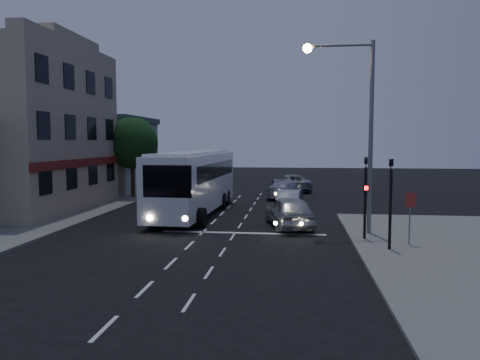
# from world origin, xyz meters

# --- Properties ---
(ground) EXTENTS (120.00, 120.00, 0.00)m
(ground) POSITION_xyz_m (0.00, 0.00, 0.00)
(ground) COLOR black
(sidewalk_far) EXTENTS (12.00, 50.00, 0.12)m
(sidewalk_far) POSITION_xyz_m (-13.00, 8.00, 0.06)
(sidewalk_far) COLOR slate
(sidewalk_far) RESTS_ON ground
(road_markings) EXTENTS (8.00, 30.55, 0.01)m
(road_markings) POSITION_xyz_m (1.29, 3.31, 0.00)
(road_markings) COLOR silver
(road_markings) RESTS_ON ground
(tour_bus) EXTENTS (3.06, 12.59, 3.84)m
(tour_bus) POSITION_xyz_m (-1.61, 7.59, 2.08)
(tour_bus) COLOR white
(tour_bus) RESTS_ON ground
(car_suv) EXTENTS (2.99, 5.16, 1.65)m
(car_suv) POSITION_xyz_m (4.20, 3.80, 0.83)
(car_suv) COLOR #B8B8B8
(car_suv) RESTS_ON ground
(car_sedan_a) EXTENTS (1.61, 4.12, 1.34)m
(car_sedan_a) POSITION_xyz_m (4.10, 10.02, 0.67)
(car_sedan_a) COLOR white
(car_sedan_a) RESTS_ON ground
(car_sedan_b) EXTENTS (3.26, 5.06, 1.37)m
(car_sedan_b) POSITION_xyz_m (3.70, 16.07, 0.68)
(car_sedan_b) COLOR #B1AFC4
(car_sedan_b) RESTS_ON ground
(car_sedan_c) EXTENTS (3.98, 5.91, 1.50)m
(car_sedan_c) POSITION_xyz_m (4.10, 21.74, 0.75)
(car_sedan_c) COLOR #9EA1A8
(car_sedan_c) RESTS_ON ground
(traffic_signal_main) EXTENTS (0.25, 0.35, 4.10)m
(traffic_signal_main) POSITION_xyz_m (7.60, 0.78, 2.42)
(traffic_signal_main) COLOR black
(traffic_signal_main) RESTS_ON sidewalk_near
(traffic_signal_side) EXTENTS (0.18, 0.15, 4.10)m
(traffic_signal_side) POSITION_xyz_m (8.30, -1.20, 2.42)
(traffic_signal_side) COLOR black
(traffic_signal_side) RESTS_ON sidewalk_near
(regulatory_sign) EXTENTS (0.45, 0.12, 2.20)m
(regulatory_sign) POSITION_xyz_m (9.30, -0.24, 1.60)
(regulatory_sign) COLOR slate
(regulatory_sign) RESTS_ON sidewalk_near
(streetlight) EXTENTS (3.32, 0.44, 9.00)m
(streetlight) POSITION_xyz_m (7.34, 2.20, 5.73)
(streetlight) COLOR slate
(streetlight) RESTS_ON sidewalk_near
(main_building) EXTENTS (10.12, 12.00, 11.00)m
(main_building) POSITION_xyz_m (-13.96, 8.00, 5.16)
(main_building) COLOR tan
(main_building) RESTS_ON sidewalk_far
(low_building_north) EXTENTS (9.40, 9.40, 6.50)m
(low_building_north) POSITION_xyz_m (-13.50, 20.00, 3.39)
(low_building_north) COLOR #9F9B95
(low_building_north) RESTS_ON sidewalk_far
(street_tree) EXTENTS (4.00, 4.00, 6.20)m
(street_tree) POSITION_xyz_m (-8.21, 15.02, 4.50)
(street_tree) COLOR black
(street_tree) RESTS_ON sidewalk_far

